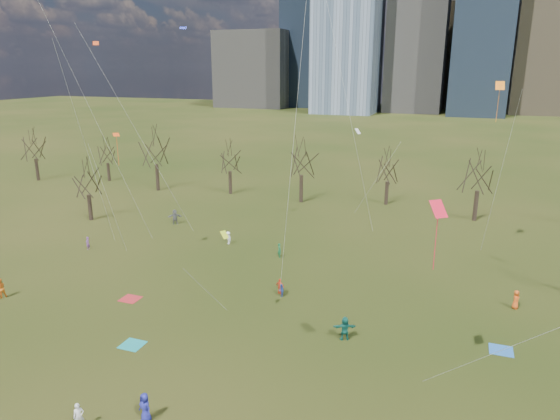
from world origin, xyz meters
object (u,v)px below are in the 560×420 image
(person_0, at_px, (145,407))
(person_4, at_px, (280,286))
(blanket_crimson, at_px, (130,299))
(blanket_teal, at_px, (132,345))
(blanket_navy, at_px, (501,350))
(person_1, at_px, (79,416))

(person_0, bearing_deg, person_4, 103.27)
(blanket_crimson, bearing_deg, blanket_teal, -52.65)
(blanket_teal, distance_m, person_0, 8.54)
(blanket_crimson, bearing_deg, person_4, 24.79)
(blanket_navy, bearing_deg, blanket_teal, -161.34)
(blanket_teal, xyz_separation_m, person_1, (2.59, -8.24, 0.78))
(blanket_teal, height_order, blanket_crimson, same)
(blanket_crimson, height_order, person_0, person_0)
(person_0, bearing_deg, blanket_crimson, 147.29)
(blanket_teal, relative_size, blanket_navy, 1.00)
(blanket_teal, distance_m, blanket_crimson, 7.71)
(blanket_teal, height_order, blanket_navy, same)
(blanket_navy, relative_size, person_0, 0.92)
(blanket_teal, bearing_deg, blanket_navy, 18.66)
(blanket_navy, xyz_separation_m, blanket_crimson, (-29.53, -2.26, 0.00))
(blanket_teal, relative_size, blanket_crimson, 1.00)
(person_1, bearing_deg, blanket_crimson, 70.65)
(person_1, height_order, person_4, person_1)
(blanket_crimson, xyz_separation_m, person_4, (11.74, 5.42, 0.69))
(person_1, relative_size, person_4, 1.13)
(blanket_navy, relative_size, person_4, 1.13)
(person_4, bearing_deg, person_1, 89.37)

